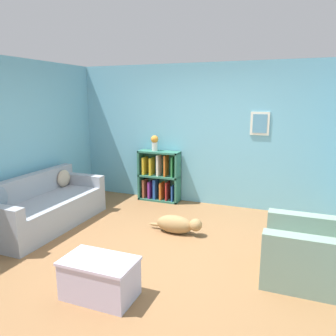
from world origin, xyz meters
TOP-DOWN VIEW (x-y plane):
  - ground_plane at (0.00, 0.00)m, footprint 14.00×14.00m
  - wall_back at (0.00, 2.25)m, footprint 5.60×0.13m
  - wall_left at (-2.55, -0.00)m, footprint 0.13×5.00m
  - couch at (-2.00, 0.18)m, footprint 0.85×2.01m
  - bookshelf at (-0.84, 2.06)m, footprint 0.81×0.28m
  - recliner_chair at (1.92, 0.02)m, footprint 1.00×0.87m
  - coffee_table at (-0.15, -1.12)m, footprint 0.75×0.45m
  - dog at (0.05, 0.66)m, footprint 0.85×0.24m
  - vase at (-0.92, 2.04)m, footprint 0.14×0.14m

SIDE VIEW (x-z plane):
  - ground_plane at x=0.00m, z-range 0.00..0.00m
  - dog at x=0.05m, z-range 0.00..0.28m
  - coffee_table at x=-0.15m, z-range 0.01..0.43m
  - couch at x=-2.00m, z-range -0.10..0.70m
  - recliner_chair at x=1.92m, z-range -0.15..0.82m
  - bookshelf at x=-0.84m, z-range -0.02..0.96m
  - vase at x=-0.92m, z-range 1.00..1.30m
  - wall_back at x=0.00m, z-range 0.00..2.60m
  - wall_left at x=-2.55m, z-range 0.00..2.60m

